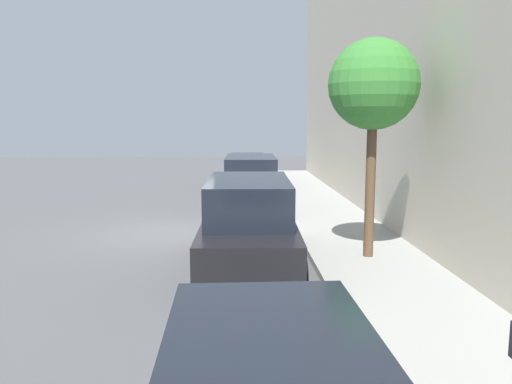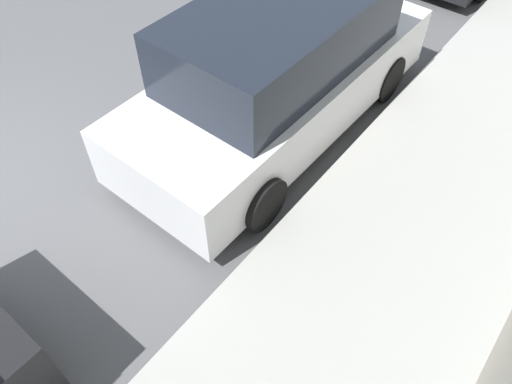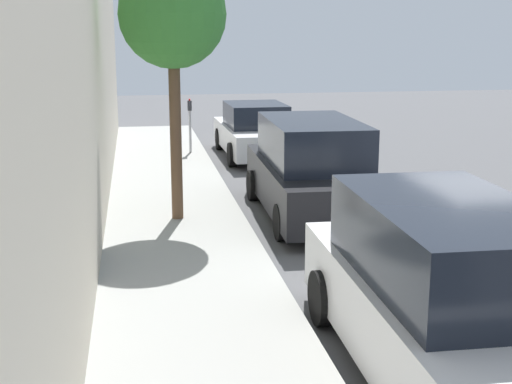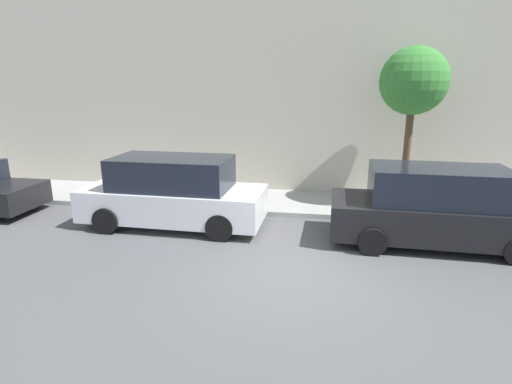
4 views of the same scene
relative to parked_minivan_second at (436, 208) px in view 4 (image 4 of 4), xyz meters
name	(u,v)px [view 4 (image 4 of 4)]	position (x,y,z in m)	size (l,w,h in m)	color
ground_plane	(288,273)	(-2.12, 3.32, -0.92)	(60.00, 60.00, 0.00)	#515154
sidewalk	(302,203)	(2.67, 3.32, -0.85)	(2.58, 32.00, 0.15)	#9E9E99
parked_minivan_second	(436,208)	(0.00, 0.00, 0.00)	(2.03, 4.95, 1.90)	black
parked_minivan_third	(173,193)	(0.24, 6.67, 0.00)	(2.02, 4.94, 1.90)	silver
street_tree	(414,82)	(2.64, 0.27, 2.89)	(1.91, 1.91, 4.66)	brown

